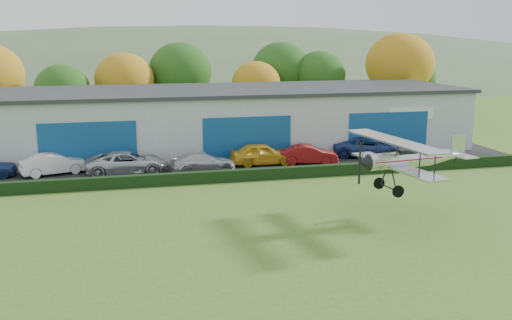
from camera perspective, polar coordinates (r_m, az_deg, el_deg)
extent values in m
plane|color=#426B21|center=(23.81, -1.08, -11.97)|extent=(300.00, 300.00, 0.00)
cube|color=black|center=(43.99, -3.13, -0.57)|extent=(48.00, 9.00, 0.05)
cube|color=black|center=(39.32, -1.87, -1.54)|extent=(46.00, 0.60, 0.80)
cube|color=#B2B7BC|center=(50.67, -2.36, 3.99)|extent=(40.00, 12.00, 5.00)
cube|color=#2D3033|center=(50.36, -2.39, 6.97)|extent=(40.60, 12.60, 0.30)
cube|color=navy|center=(43.96, -16.32, 1.31)|extent=(7.00, 0.12, 3.60)
cube|color=navy|center=(44.94, -0.86, 2.03)|extent=(7.00, 0.12, 3.60)
cube|color=navy|center=(48.93, 13.00, 2.56)|extent=(7.00, 0.12, 3.60)
cylinder|color=#3D2614|center=(60.07, -18.47, 3.44)|extent=(0.36, 0.36, 2.45)
ellipsoid|color=#1E4C14|center=(59.68, -18.69, 6.72)|extent=(5.32, 5.32, 4.79)
cylinder|color=#3D2614|center=(61.79, -12.77, 4.16)|extent=(0.36, 0.36, 2.80)
ellipsoid|color=#AF6415|center=(61.38, -12.94, 7.82)|extent=(6.08, 6.08, 5.47)
cylinder|color=#3D2614|center=(64.09, -7.42, 4.80)|extent=(0.36, 0.36, 3.15)
ellipsoid|color=#1E4C14|center=(63.68, -7.53, 8.77)|extent=(6.84, 6.84, 6.16)
cylinder|color=#3D2614|center=(63.52, 0.00, 4.51)|extent=(0.36, 0.36, 2.45)
ellipsoid|color=#AF6415|center=(63.14, 0.00, 7.63)|extent=(5.32, 5.32, 4.79)
cylinder|color=#3D2614|center=(67.66, 6.23, 5.07)|extent=(0.36, 0.36, 2.80)
ellipsoid|color=#1E4C14|center=(67.29, 6.31, 8.41)|extent=(6.08, 6.08, 5.47)
cylinder|color=#3D2614|center=(67.15, 13.86, 5.03)|extent=(0.36, 0.36, 3.50)
ellipsoid|color=#AF6415|center=(66.74, 14.08, 9.25)|extent=(7.60, 7.60, 6.84)
cylinder|color=#3D2614|center=(72.58, 15.22, 5.05)|extent=(0.36, 0.36, 2.45)
ellipsoid|color=#1E4C14|center=(72.25, 15.38, 7.78)|extent=(5.32, 5.32, 4.79)
cylinder|color=#3D2614|center=(68.32, 2.49, 5.34)|extent=(0.36, 0.36, 3.15)
ellipsoid|color=#1E4C14|center=(67.93, 2.53, 9.08)|extent=(6.84, 6.84, 6.16)
ellipsoid|color=#4C6642|center=(165.02, -4.70, 3.42)|extent=(320.00, 196.00, 56.00)
ellipsoid|color=#4C6642|center=(187.96, 16.97, 5.70)|extent=(240.00, 126.00, 36.00)
imported|color=silver|center=(43.42, -19.45, -0.37)|extent=(4.88, 2.90, 1.52)
imported|color=silver|center=(42.12, -12.66, -0.26)|extent=(5.90, 2.82, 1.62)
imported|color=silver|center=(41.92, -5.32, -0.23)|extent=(4.96, 2.35, 1.40)
imported|color=gold|center=(44.06, 0.63, 0.61)|extent=(4.93, 2.03, 1.67)
imported|color=maroon|center=(44.53, 5.25, 0.55)|extent=(4.67, 2.40, 1.47)
imported|color=navy|center=(47.96, 11.11, 1.31)|extent=(6.38, 4.35, 1.62)
cylinder|color=silver|center=(31.60, 14.05, 0.01)|extent=(3.91, 1.39, 0.91)
cone|color=silver|center=(33.40, 18.32, 0.40)|extent=(2.31, 1.18, 0.91)
cone|color=black|center=(30.44, 10.70, -0.30)|extent=(0.61, 0.96, 0.91)
cube|color=#A51514|center=(31.76, 14.51, 0.14)|extent=(4.31, 1.46, 0.06)
cube|color=black|center=(31.81, 14.84, 0.82)|extent=(1.27, 0.75, 0.25)
cube|color=silver|center=(31.55, 13.72, -0.55)|extent=(2.18, 7.34, 0.10)
cube|color=silver|center=(31.18, 13.54, 1.85)|extent=(2.33, 7.76, 0.10)
cylinder|color=black|center=(29.08, 15.95, -0.37)|extent=(0.07, 0.07, 1.31)
cylinder|color=black|center=(29.62, 17.36, -0.23)|extent=(0.07, 0.07, 1.31)
cylinder|color=black|center=(33.32, 10.61, 1.46)|extent=(0.07, 0.07, 1.31)
cylinder|color=black|center=(33.79, 11.92, 1.55)|extent=(0.07, 0.07, 1.31)
cylinder|color=black|center=(30.96, 13.88, 1.10)|extent=(0.09, 0.22, 0.75)
cylinder|color=black|center=(31.52, 13.15, 1.33)|extent=(0.09, 0.22, 0.75)
cylinder|color=black|center=(31.11, 13.50, -1.77)|extent=(0.16, 0.70, 1.23)
cylinder|color=black|center=(31.80, 12.64, -1.42)|extent=(0.16, 0.70, 1.23)
cylinder|color=black|center=(31.60, 13.02, -2.66)|extent=(0.31, 1.90, 0.07)
cylinder|color=black|center=(30.88, 13.94, -3.05)|extent=(0.66, 0.22, 0.64)
cylinder|color=black|center=(32.33, 12.13, -2.28)|extent=(0.66, 0.22, 0.64)
cylinder|color=black|center=(33.89, 19.21, 0.07)|extent=(0.37, 0.11, 0.42)
cube|color=silver|center=(33.83, 19.25, 0.57)|extent=(1.23, 2.71, 0.06)
cube|color=silver|center=(33.80, 19.44, 1.41)|extent=(0.91, 0.18, 1.11)
cube|color=black|center=(30.30, 10.26, -0.34)|extent=(0.08, 0.13, 2.21)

